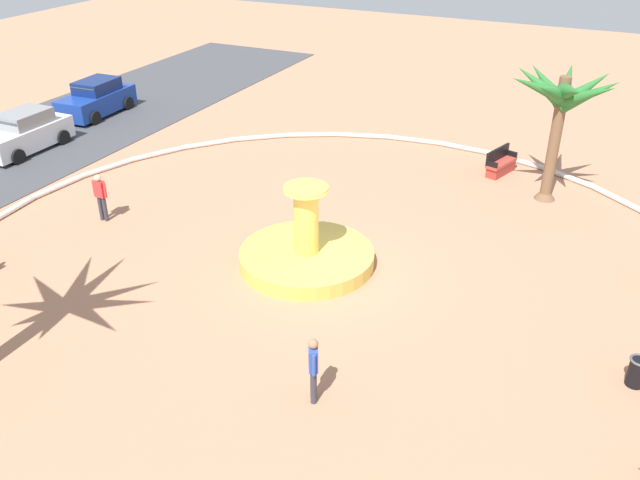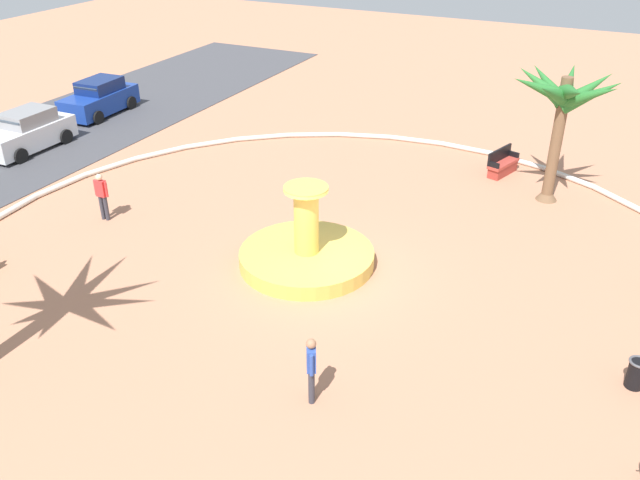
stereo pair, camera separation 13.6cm
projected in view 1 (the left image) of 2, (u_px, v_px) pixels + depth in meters
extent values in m
plane|color=tan|center=(326.00, 272.00, 19.51)|extent=(80.00, 80.00, 0.00)
torus|color=silver|center=(326.00, 269.00, 19.47)|extent=(23.28, 23.28, 0.20)
cylinder|color=gold|center=(307.00, 258.00, 19.81)|extent=(4.01, 4.01, 0.45)
cylinder|color=#19567F|center=(307.00, 259.00, 19.82)|extent=(3.53, 3.53, 0.34)
cylinder|color=gold|center=(306.00, 222.00, 19.22)|extent=(0.72, 0.72, 1.96)
cylinder|color=#F1C954|center=(306.00, 189.00, 18.72)|extent=(1.28, 1.28, 0.12)
cylinder|color=brown|center=(555.00, 140.00, 22.87)|extent=(0.39, 0.39, 4.42)
cone|color=brown|center=(545.00, 192.00, 23.81)|extent=(0.74, 0.74, 0.50)
cone|color=#28702D|center=(567.00, 81.00, 22.69)|extent=(2.01, 0.59, 1.25)
cone|color=#28702D|center=(546.00, 83.00, 22.71)|extent=(1.73, 1.85, 1.38)
cone|color=#28702D|center=(539.00, 84.00, 22.53)|extent=(1.15, 2.06, 1.34)
cone|color=#28702D|center=(538.00, 87.00, 21.89)|extent=(1.52, 2.01, 1.20)
cone|color=#28702D|center=(551.00, 93.00, 21.40)|extent=(2.08, 1.15, 1.22)
cone|color=#28702D|center=(571.00, 92.00, 21.11)|extent=(2.09, 1.20, 1.03)
cone|color=#28702D|center=(588.00, 95.00, 21.41)|extent=(1.34, 2.04, 1.33)
cone|color=#28702D|center=(590.00, 94.00, 21.76)|extent=(0.66, 1.98, 1.47)
cone|color=#28702D|center=(586.00, 88.00, 22.23)|extent=(1.72, 1.85, 1.41)
cube|color=#B73D33|center=(501.00, 163.00, 25.73)|extent=(1.68, 0.96, 0.12)
cube|color=black|center=(498.00, 154.00, 25.71)|extent=(1.55, 0.56, 0.50)
cube|color=#9C342B|center=(501.00, 169.00, 25.85)|extent=(1.54, 0.88, 0.39)
cube|color=black|center=(512.00, 154.00, 26.14)|extent=(0.21, 0.45, 0.24)
cube|color=black|center=(492.00, 165.00, 25.18)|extent=(0.21, 0.45, 0.24)
cylinder|color=black|center=(637.00, 372.00, 15.05)|extent=(0.40, 0.40, 0.70)
torus|color=#4C4C51|center=(640.00, 360.00, 14.88)|extent=(0.46, 0.46, 0.06)
cylinder|color=#33333D|center=(314.00, 387.00, 14.50)|extent=(0.14, 0.14, 0.86)
cylinder|color=#33333D|center=(313.00, 382.00, 14.66)|extent=(0.14, 0.14, 0.86)
cube|color=#2D4CA5|center=(313.00, 359.00, 14.23)|extent=(0.39, 0.34, 0.56)
sphere|color=#9E7051|center=(313.00, 344.00, 14.04)|extent=(0.22, 0.22, 0.22)
cylinder|color=#2D4CA5|center=(314.00, 365.00, 14.04)|extent=(0.09, 0.09, 0.53)
cylinder|color=#2D4CA5|center=(313.00, 352.00, 14.43)|extent=(0.09, 0.09, 0.53)
cylinder|color=#33333D|center=(101.00, 208.00, 22.28)|extent=(0.14, 0.14, 0.86)
cylinder|color=#33333D|center=(105.00, 209.00, 22.22)|extent=(0.14, 0.14, 0.86)
cube|color=red|center=(99.00, 189.00, 21.90)|extent=(0.22, 0.35, 0.56)
sphere|color=beige|center=(98.00, 178.00, 21.71)|extent=(0.22, 0.22, 0.22)
cylinder|color=red|center=(94.00, 188.00, 21.98)|extent=(0.09, 0.09, 0.53)
cylinder|color=red|center=(105.00, 190.00, 21.83)|extent=(0.09, 0.09, 0.53)
cube|color=silver|center=(24.00, 137.00, 27.77)|extent=(4.01, 1.73, 0.90)
cube|color=gray|center=(24.00, 118.00, 27.58)|extent=(2.01, 1.46, 0.60)
cube|color=#333D47|center=(7.00, 127.00, 26.90)|extent=(0.30, 1.36, 0.51)
cylinder|color=black|center=(18.00, 157.00, 26.62)|extent=(0.64, 0.23, 0.64)
cylinder|color=black|center=(63.00, 137.00, 28.59)|extent=(0.64, 0.23, 0.64)
cylinder|color=black|center=(33.00, 132.00, 29.22)|extent=(0.64, 0.23, 0.64)
cube|color=navy|center=(96.00, 102.00, 31.97)|extent=(4.08, 1.90, 0.90)
cube|color=navy|center=(97.00, 86.00, 31.78)|extent=(2.07, 1.54, 0.60)
cube|color=#333D47|center=(84.00, 93.00, 31.09)|extent=(0.36, 1.37, 0.51)
cylinder|color=black|center=(95.00, 118.00, 30.83)|extent=(0.65, 0.25, 0.64)
cylinder|color=black|center=(66.00, 114.00, 31.41)|extent=(0.65, 0.25, 0.64)
cylinder|color=black|center=(128.00, 103.00, 32.84)|extent=(0.65, 0.25, 0.64)
cylinder|color=black|center=(100.00, 99.00, 33.41)|extent=(0.65, 0.25, 0.64)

